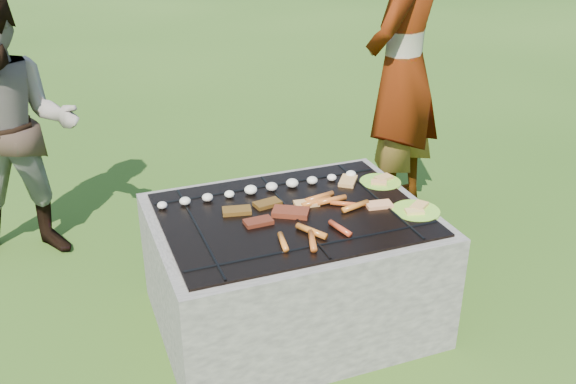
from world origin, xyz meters
name	(u,v)px	position (x,y,z in m)	size (l,w,h in m)	color
lawn	(291,319)	(0.00, 0.00, 0.00)	(60.00, 60.00, 0.00)	#244611
fire_pit	(292,272)	(0.00, 0.00, 0.28)	(1.30, 1.00, 0.62)	gray
mushrooms	(265,188)	(-0.04, 0.27, 0.63)	(1.05, 0.06, 0.04)	beige
pork_slabs	(269,212)	(-0.10, 0.03, 0.62)	(0.40, 0.26, 0.02)	brown
sausages	(323,215)	(0.12, -0.10, 0.63)	(0.54, 0.49, 0.03)	orange
bread_on_grate	(347,194)	(0.33, 0.08, 0.62)	(0.45, 0.42, 0.02)	tan
plate_far	(381,182)	(0.56, 0.17, 0.61)	(0.26, 0.26, 0.03)	#C3DF35
plate_near	(416,211)	(0.56, -0.19, 0.61)	(0.23, 0.23, 0.03)	#B7E135
cook	(403,70)	(1.12, 0.94, 0.96)	(0.70, 0.46, 1.91)	#A09085
bystander	(12,133)	(-1.21, 1.17, 0.77)	(0.75, 0.58, 1.54)	gray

